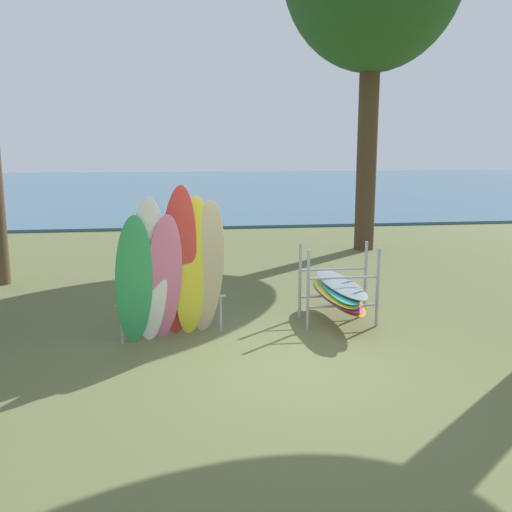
{
  "coord_description": "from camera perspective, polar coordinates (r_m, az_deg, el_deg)",
  "views": [
    {
      "loc": [
        -1.28,
        -7.09,
        2.85
      ],
      "look_at": [
        -0.1,
        1.75,
        1.1
      ],
      "focal_mm": 41.04,
      "sensor_mm": 36.0,
      "label": 1
    }
  ],
  "objects": [
    {
      "name": "leaning_board_pile",
      "position": [
        8.36,
        -8.2,
        -1.57
      ],
      "size": [
        1.64,
        0.95,
        2.29
      ],
      "color": "#339E56",
      "rests_on": "ground"
    },
    {
      "name": "board_storage_rack",
      "position": [
        9.4,
        8.0,
        -3.34
      ],
      "size": [
        1.15,
        2.13,
        1.25
      ],
      "color": "#9EA0A5",
      "rests_on": "ground"
    },
    {
      "name": "ground_plane",
      "position": [
        7.75,
        2.51,
        -10.49
      ],
      "size": [
        80.0,
        80.0,
        0.0
      ],
      "primitive_type": "plane",
      "color": "#60663D"
    },
    {
      "name": "lake_water",
      "position": [
        37.27,
        -5.67,
        6.73
      ],
      "size": [
        80.0,
        36.0,
        0.1
      ],
      "primitive_type": "cube",
      "color": "#38607A",
      "rests_on": "ground"
    }
  ]
}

